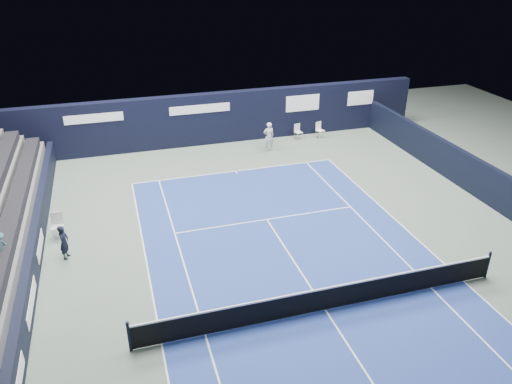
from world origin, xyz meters
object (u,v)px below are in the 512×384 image
at_px(line_judge_chair, 57,223).
at_px(tennis_net, 326,298).
at_px(folding_chair_back_b, 319,129).
at_px(folding_chair_back_a, 298,130).
at_px(tennis_player, 269,136).

xyz_separation_m(line_judge_chair, tennis_net, (8.79, -7.60, -0.11)).
distance_m(folding_chair_back_b, tennis_net, 16.75).
xyz_separation_m(folding_chair_back_b, tennis_net, (-6.42, -15.48, -0.06)).
xyz_separation_m(folding_chair_back_a, line_judge_chair, (-13.82, -8.04, 0.08)).
height_order(tennis_net, tennis_player, tennis_player).
distance_m(folding_chair_back_b, tennis_player, 3.96).
xyz_separation_m(folding_chair_back_a, tennis_net, (-5.03, -15.64, -0.03)).
distance_m(line_judge_chair, tennis_net, 11.62).
relative_size(folding_chair_back_a, tennis_net, 0.07).
height_order(folding_chair_back_a, line_judge_chair, line_judge_chair).
relative_size(folding_chair_back_a, tennis_player, 0.55).
distance_m(folding_chair_back_a, tennis_net, 16.43).
xyz_separation_m(folding_chair_back_a, tennis_player, (-2.37, -1.36, 0.33)).
bearing_deg(line_judge_chair, tennis_player, 35.58).
bearing_deg(tennis_net, tennis_player, 79.46).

